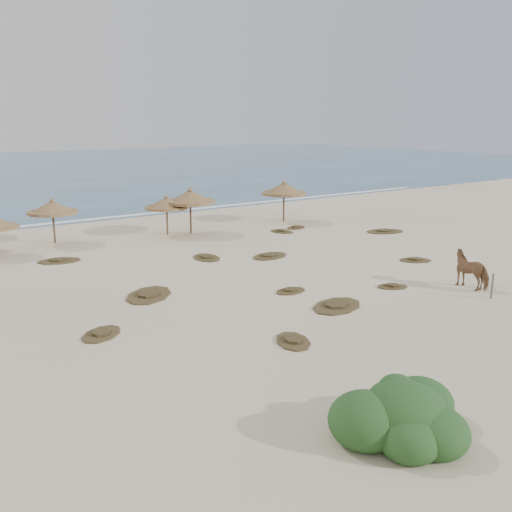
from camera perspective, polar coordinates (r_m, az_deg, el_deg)
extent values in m
plane|color=beige|center=(24.42, 7.68, -4.70)|extent=(160.00, 160.00, 0.00)
cube|color=white|center=(46.41, -14.58, 3.72)|extent=(70.00, 0.60, 0.01)
cylinder|color=brown|center=(37.72, -19.56, 2.82)|extent=(0.12, 0.12, 2.14)
cylinder|color=brown|center=(37.57, -19.66, 4.14)|extent=(3.31, 3.31, 0.18)
cone|color=brown|center=(37.53, -19.70, 4.65)|extent=(3.20, 3.20, 0.76)
cone|color=brown|center=(37.46, -19.76, 5.34)|extent=(0.37, 0.37, 0.22)
cylinder|color=brown|center=(38.84, -6.55, 3.98)|extent=(0.13, 0.13, 2.36)
cylinder|color=brown|center=(38.69, -6.59, 5.40)|extent=(4.21, 4.21, 0.20)
cone|color=brown|center=(38.64, -6.61, 5.95)|extent=(4.07, 4.07, 0.84)
cone|color=brown|center=(38.57, -6.63, 6.69)|extent=(0.40, 0.40, 0.25)
cylinder|color=brown|center=(38.57, -8.88, 3.58)|extent=(0.12, 0.12, 2.03)
cylinder|color=brown|center=(38.44, -8.93, 4.82)|extent=(3.22, 3.22, 0.17)
cone|color=brown|center=(38.39, -8.95, 5.29)|extent=(3.11, 3.11, 0.72)
cone|color=brown|center=(38.33, -8.97, 5.93)|extent=(0.35, 0.35, 0.21)
cylinder|color=brown|center=(43.22, 2.79, 5.01)|extent=(0.13, 0.13, 2.34)
cylinder|color=brown|center=(43.09, 2.81, 6.29)|extent=(3.75, 3.75, 0.20)
cone|color=brown|center=(43.05, 2.81, 6.77)|extent=(3.62, 3.62, 0.84)
cone|color=brown|center=(42.99, 2.82, 7.44)|extent=(0.40, 0.40, 0.25)
imported|color=olive|center=(28.04, 20.82, -1.28)|extent=(0.94, 2.02, 1.69)
cylinder|color=brown|center=(26.67, 22.54, -2.80)|extent=(0.10, 0.10, 1.12)
ellipsoid|color=#284F22|center=(14.81, 14.61, -15.19)|extent=(2.17, 2.17, 1.63)
ellipsoid|color=#284F22|center=(15.71, 16.05, -13.96)|extent=(1.73, 1.73, 1.30)
ellipsoid|color=#284F22|center=(14.51, 10.92, -15.87)|extent=(1.84, 1.84, 1.38)
ellipsoid|color=#284F22|center=(14.63, 17.49, -16.50)|extent=(1.63, 1.63, 1.22)
ellipsoid|color=#284F22|center=(14.30, 15.09, -17.16)|extent=(1.52, 1.52, 1.14)
ellipsoid|color=#284F22|center=(15.90, 13.40, -13.88)|extent=(1.30, 1.30, 0.98)
ellipsoid|color=#284F22|center=(15.16, 13.93, -12.81)|extent=(0.98, 0.98, 0.73)
ellipsoid|color=#284F22|center=(14.44, 13.51, -13.95)|extent=(0.87, 0.87, 0.65)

